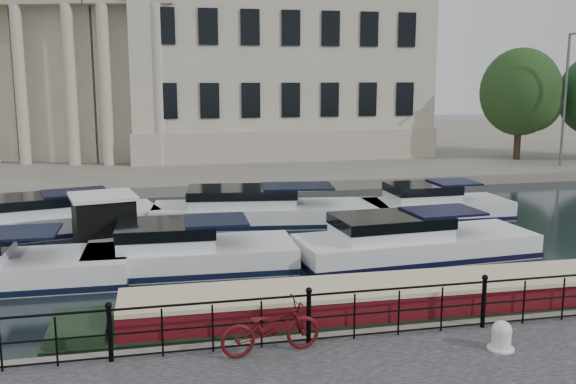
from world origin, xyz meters
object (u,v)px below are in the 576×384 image
object	(u,v)px
bicycle	(271,327)
mooring_bollard	(501,336)
narrowboat	(377,316)
harbour_hut	(104,228)

from	to	relation	value
bicycle	mooring_bollard	world-z (taller)	bicycle
narrowboat	bicycle	bearing A→B (deg)	-146.99
mooring_bollard	harbour_hut	size ratio (longest dim) A/B	0.19
bicycle	mooring_bollard	size ratio (longest dim) A/B	3.39
harbour_hut	mooring_bollard	bearing A→B (deg)	-63.94
bicycle	narrowboat	world-z (taller)	bicycle
narrowboat	harbour_hut	world-z (taller)	harbour_hut
bicycle	narrowboat	size ratio (longest dim) A/B	0.14
bicycle	mooring_bollard	xyz separation A→B (m)	(4.64, -0.85, -0.26)
bicycle	harbour_hut	distance (m)	10.96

